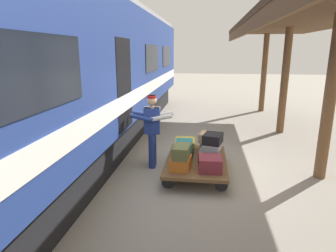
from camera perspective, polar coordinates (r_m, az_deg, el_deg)
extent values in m
plane|color=gray|center=(6.85, 8.47, -8.73)|extent=(60.00, 60.00, 0.00)
cylinder|color=brown|center=(13.94, 18.19, 9.71)|extent=(0.24, 0.24, 3.40)
cylinder|color=brown|center=(10.35, 21.76, 8.00)|extent=(0.24, 0.24, 3.40)
cylinder|color=brown|center=(6.85, 28.97, 4.42)|extent=(0.24, 0.24, 3.40)
cube|color=brown|center=(6.40, 17.02, 18.96)|extent=(0.08, 15.56, 0.30)
cube|color=navy|center=(7.14, -20.49, 10.91)|extent=(3.00, 19.07, 2.90)
cube|color=black|center=(7.47, -19.21, -3.76)|extent=(2.55, 18.12, 0.90)
cube|color=silver|center=(6.66, -8.28, 4.53)|extent=(0.03, 18.69, 0.36)
cube|color=black|center=(13.11, -0.30, 13.44)|extent=(0.02, 2.10, 0.84)
cube|color=black|center=(9.82, -3.07, 13.08)|extent=(0.02, 2.10, 0.84)
cube|color=black|center=(3.49, -24.03, 9.46)|extent=(0.02, 2.10, 0.84)
cube|color=black|center=(6.62, -8.91, 7.95)|extent=(0.12, 1.10, 2.00)
cube|color=brown|center=(6.63, 5.53, -6.80)|extent=(1.32, 2.08, 0.07)
cylinder|color=black|center=(5.94, 10.37, -11.29)|extent=(0.25, 0.05, 0.25)
cylinder|color=black|center=(5.97, -0.01, -10.88)|extent=(0.25, 0.05, 0.25)
cylinder|color=black|center=(7.48, 9.84, -5.77)|extent=(0.25, 0.05, 0.25)
cylinder|color=black|center=(7.50, 1.69, -5.48)|extent=(0.25, 0.05, 0.25)
cube|color=gold|center=(7.13, 3.35, -3.75)|extent=(0.50, 0.57, 0.28)
cube|color=brown|center=(7.12, 8.15, -3.97)|extent=(0.50, 0.58, 0.26)
cube|color=#4C515B|center=(6.58, 8.16, -5.67)|extent=(0.52, 0.55, 0.23)
cube|color=#CC6B23|center=(6.06, 2.51, -7.21)|extent=(0.44, 0.53, 0.25)
cube|color=maroon|center=(6.03, 8.20, -7.27)|extent=(0.48, 0.52, 0.29)
cube|color=navy|center=(6.61, 2.96, -5.75)|extent=(0.44, 0.61, 0.17)
cube|color=#9EA0A5|center=(6.55, 8.51, -4.03)|extent=(0.44, 0.50, 0.15)
cube|color=black|center=(6.52, 8.69, -2.44)|extent=(0.48, 0.56, 0.22)
cube|color=brown|center=(5.96, 2.64, -5.01)|extent=(0.35, 0.55, 0.25)
cube|color=tan|center=(7.07, 8.04, -2.13)|extent=(0.52, 0.55, 0.20)
cube|color=#1E666B|center=(6.55, 3.13, -4.04)|extent=(0.39, 0.56, 0.24)
cylinder|color=navy|center=(7.03, -2.95, -4.40)|extent=(0.16, 0.16, 0.82)
cylinder|color=navy|center=(6.84, -3.14, -4.94)|extent=(0.16, 0.16, 0.82)
cube|color=navy|center=(6.74, -3.12, 1.04)|extent=(0.37, 0.24, 0.60)
cylinder|color=tan|center=(6.67, -3.16, 3.80)|extent=(0.09, 0.09, 0.06)
sphere|color=tan|center=(6.65, -3.18, 4.99)|extent=(0.22, 0.22, 0.22)
cylinder|color=#A51919|center=(6.63, -3.19, 5.69)|extent=(0.21, 0.21, 0.06)
cylinder|color=navy|center=(6.90, -4.80, 2.18)|extent=(0.54, 0.14, 0.21)
cylinder|color=navy|center=(6.59, -5.20, 1.59)|extent=(0.54, 0.14, 0.21)
cylinder|color=#332D28|center=(6.88, -3.14, -4.83)|extent=(0.16, 0.16, 0.82)
cylinder|color=#332D28|center=(7.07, -2.92, -4.30)|extent=(0.16, 0.16, 0.82)
cube|color=silver|center=(6.78, -3.11, 1.12)|extent=(0.37, 0.24, 0.60)
cylinder|color=tan|center=(6.71, -3.15, 3.87)|extent=(0.09, 0.09, 0.06)
sphere|color=tan|center=(6.69, -3.16, 5.05)|extent=(0.22, 0.22, 0.22)
cylinder|color=#332D28|center=(6.67, -3.17, 5.75)|extent=(0.21, 0.21, 0.06)
cylinder|color=silver|center=(6.57, -1.41, 1.62)|extent=(0.53, 0.12, 0.21)
cylinder|color=silver|center=(6.89, -1.12, 2.20)|extent=(0.53, 0.12, 0.21)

